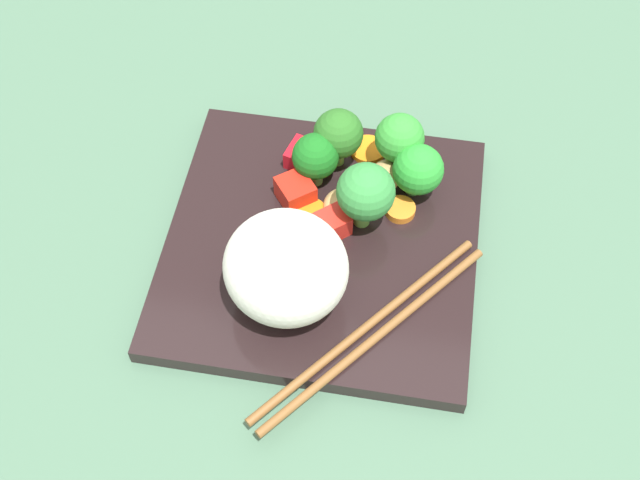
{
  "coord_description": "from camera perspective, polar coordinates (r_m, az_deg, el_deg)",
  "views": [
    {
      "loc": [
        -6.1,
        37.49,
        56.85
      ],
      "look_at": [
        -0.08,
        1.5,
        3.54
      ],
      "focal_mm": 45.65,
      "sensor_mm": 36.0,
      "label": 1
    }
  ],
  "objects": [
    {
      "name": "carrot_slice_3",
      "position": [
        0.69,
        5.65,
        2.14
      ],
      "size": [
        3.34,
        3.34,
        0.72
      ],
      "primitive_type": "cylinder",
      "rotation": [
        0.0,
        0.0,
        0.39
      ],
      "color": "orange",
      "rests_on": "square_plate"
    },
    {
      "name": "carrot_slice_2",
      "position": [
        0.73,
        3.38,
        6.34
      ],
      "size": [
        4.35,
        4.35,
        0.51
      ],
      "primitive_type": "cylinder",
      "rotation": [
        0.0,
        0.0,
        3.77
      ],
      "color": "orange",
      "rests_on": "square_plate"
    },
    {
      "name": "square_plate",
      "position": [
        0.68,
        0.14,
        -0.28
      ],
      "size": [
        25.57,
        25.57,
        1.54
      ],
      "primitive_type": "cube",
      "rotation": [
        0.0,
        0.0,
        0.0
      ],
      "color": "black",
      "rests_on": "ground_plane"
    },
    {
      "name": "pepper_chunk_1",
      "position": [
        0.67,
        0.73,
        1.08
      ],
      "size": [
        3.71,
        3.63,
        2.03
      ],
      "primitive_type": "cube",
      "rotation": [
        0.0,
        0.0,
        3.84
      ],
      "color": "red",
      "rests_on": "square_plate"
    },
    {
      "name": "carrot_slice_0",
      "position": [
        0.68,
        -0.83,
        1.84
      ],
      "size": [
        3.85,
        3.85,
        0.72
      ],
      "primitive_type": "cylinder",
      "rotation": [
        0.0,
        0.0,
        2.85
      ],
      "color": "orange",
      "rests_on": "square_plate"
    },
    {
      "name": "rice_mound",
      "position": [
        0.6,
        -2.41,
        -1.98
      ],
      "size": [
        10.14,
        9.74,
        8.83
      ],
      "primitive_type": "ellipsoid",
      "rotation": [
        0.0,
        0.0,
        6.2
      ],
      "color": "white",
      "rests_on": "square_plate"
    },
    {
      "name": "broccoli_floret_0",
      "position": [
        0.69,
        -0.32,
        5.84
      ],
      "size": [
        3.99,
        3.99,
        4.99
      ],
      "color": "#7FB15C",
      "rests_on": "square_plate"
    },
    {
      "name": "broccoli_floret_3",
      "position": [
        0.65,
        3.21,
        3.32
      ],
      "size": [
        4.78,
        4.78,
        6.67
      ],
      "color": "#64A040",
      "rests_on": "square_plate"
    },
    {
      "name": "pepper_chunk_0",
      "position": [
        0.71,
        -1.15,
        5.94
      ],
      "size": [
        3.31,
        3.38,
        1.76
      ],
      "primitive_type": "cube",
      "rotation": [
        0.0,
        0.0,
        4.44
      ],
      "color": "red",
      "rests_on": "square_plate"
    },
    {
      "name": "broccoli_floret_2",
      "position": [
        0.68,
        6.88,
        4.89
      ],
      "size": [
        4.3,
        4.3,
        5.34
      ],
      "color": "#519442",
      "rests_on": "square_plate"
    },
    {
      "name": "broccoli_floret_1",
      "position": [
        0.69,
        5.57,
        7.0
      ],
      "size": [
        4.22,
        4.22,
        6.07
      ],
      "color": "#74AC56",
      "rests_on": "square_plate"
    },
    {
      "name": "ground_plane",
      "position": [
        0.69,
        0.14,
        -1.11
      ],
      "size": [
        110.0,
        110.0,
        2.0
      ],
      "primitive_type": "cube",
      "color": "#466A52"
    },
    {
      "name": "chopstick_pair",
      "position": [
        0.62,
        3.61,
        -6.47
      ],
      "size": [
        16.0,
        19.21,
        0.68
      ],
      "rotation": [
        0.0,
        0.0,
        4.03
      ],
      "color": "brown",
      "rests_on": "square_plate"
    },
    {
      "name": "chicken_piece_2",
      "position": [
        0.68,
        1.27,
        2.64
      ],
      "size": [
        3.23,
        3.55,
        1.69
      ],
      "primitive_type": "ellipsoid",
      "rotation": [
        0.0,
        0.0,
        1.2
      ],
      "color": "tan",
      "rests_on": "square_plate"
    },
    {
      "name": "pepper_chunk_3",
      "position": [
        0.69,
        -1.73,
        3.41
      ],
      "size": [
        3.93,
        3.96,
        2.26
      ],
      "primitive_type": "cube",
      "rotation": [
        0.0,
        0.0,
        3.8
      ],
      "color": "red",
      "rests_on": "square_plate"
    },
    {
      "name": "broccoli_floret_4",
      "position": [
        0.69,
        1.26,
        7.42
      ],
      "size": [
        4.29,
        4.29,
        5.78
      ],
      "color": "#7CBC52",
      "rests_on": "square_plate"
    },
    {
      "name": "chicken_piece_1",
      "position": [
        0.7,
        4.61,
        4.49
      ],
      "size": [
        2.7,
        3.17,
        2.4
      ],
      "primitive_type": "ellipsoid",
      "rotation": [
        0.0,
        0.0,
        1.54
      ],
      "color": "tan",
      "rests_on": "square_plate"
    },
    {
      "name": "carrot_slice_1",
      "position": [
        0.7,
        2.69,
        3.94
      ],
      "size": [
        3.23,
        3.23,
        0.43
      ],
      "primitive_type": "cylinder",
      "rotation": [
        0.0,
        0.0,
        0.95
      ],
      "color": "orange",
      "rests_on": "square_plate"
    },
    {
      "name": "chicken_piece_0",
      "position": [
        0.69,
        3.61,
        3.11
      ],
      "size": [
        3.27,
        3.47,
        1.64
      ],
      "primitive_type": "ellipsoid",
      "rotation": [
        0.0,
        0.0,
        1.15
      ],
      "color": "tan",
      "rests_on": "square_plate"
    }
  ]
}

